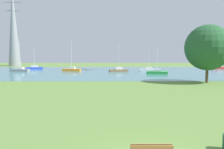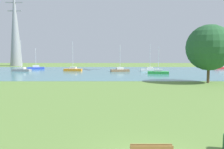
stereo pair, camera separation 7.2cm
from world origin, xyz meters
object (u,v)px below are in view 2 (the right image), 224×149
object	(u,v)px
sailboat_brown	(119,70)
sailboat_red	(220,67)
sailboat_white	(149,70)
electricity_pylon	(14,27)
sailboat_blue	(35,68)
sailboat_gray	(20,70)
sailboat_orange	(72,69)
tree_west_near	(208,48)
sailboat_green	(157,72)

from	to	relation	value
sailboat_brown	sailboat_red	world-z (taller)	sailboat_brown
sailboat_white	sailboat_red	xyz separation A→B (m)	(23.17, 9.48, -0.02)
sailboat_white	electricity_pylon	size ratio (longest dim) A/B	0.24
sailboat_white	sailboat_red	size ratio (longest dim) A/B	1.24
sailboat_brown	sailboat_red	xyz separation A→B (m)	(31.10, 10.65, -0.01)
sailboat_blue	electricity_pylon	world-z (taller)	electricity_pylon
sailboat_gray	sailboat_blue	bearing A→B (deg)	82.58
sailboat_orange	electricity_pylon	distance (m)	38.34
sailboat_brown	sailboat_gray	world-z (taller)	sailboat_gray
sailboat_white	sailboat_red	world-z (taller)	sailboat_white
sailboat_orange	sailboat_red	distance (m)	44.46
sailboat_orange	sailboat_red	bearing A→B (deg)	11.18
sailboat_blue	sailboat_red	size ratio (longest dim) A/B	1.08
tree_west_near	electricity_pylon	world-z (taller)	electricity_pylon
sailboat_gray	sailboat_green	bearing A→B (deg)	-12.29
sailboat_blue	sailboat_orange	bearing A→B (deg)	-30.84
sailboat_orange	sailboat_brown	world-z (taller)	sailboat_orange
sailboat_brown	sailboat_blue	xyz separation A→B (m)	(-24.80, 9.37, -0.01)
sailboat_brown	sailboat_gray	distance (m)	25.90
sailboat_brown	sailboat_gray	size ratio (longest dim) A/B	0.86
sailboat_white	electricity_pylon	distance (m)	54.51
sailboat_brown	tree_west_near	distance (m)	26.53
sailboat_brown	electricity_pylon	distance (m)	48.67
sailboat_gray	electricity_pylon	xyz separation A→B (m)	(-12.02, 26.01, 14.06)
sailboat_blue	sailboat_gray	bearing A→B (deg)	-97.42
sailboat_green	sailboat_red	bearing A→B (deg)	37.26
sailboat_orange	tree_west_near	bearing A→B (deg)	-42.78
sailboat_blue	sailboat_green	bearing A→B (deg)	-25.32
sailboat_gray	sailboat_blue	size ratio (longest dim) A/B	1.30
electricity_pylon	sailboat_orange	bearing A→B (deg)	-44.61
sailboat_orange	sailboat_blue	size ratio (longest dim) A/B	1.27
sailboat_gray	sailboat_red	xyz separation A→B (m)	(56.98, 9.58, -0.03)
sailboat_green	sailboat_gray	bearing A→B (deg)	167.71
sailboat_brown	sailboat_gray	bearing A→B (deg)	177.63
sailboat_green	electricity_pylon	world-z (taller)	electricity_pylon
sailboat_orange	sailboat_red	world-z (taller)	sailboat_orange
sailboat_orange	electricity_pylon	world-z (taller)	electricity_pylon
sailboat_green	sailboat_red	xyz separation A→B (m)	(22.47, 17.09, -0.01)
sailboat_gray	sailboat_red	distance (m)	57.78
sailboat_orange	sailboat_green	world-z (taller)	sailboat_orange
sailboat_white	electricity_pylon	xyz separation A→B (m)	(-45.84, 25.92, 14.08)
sailboat_brown	sailboat_green	size ratio (longest dim) A/B	1.09
sailboat_green	electricity_pylon	bearing A→B (deg)	144.22
sailboat_red	sailboat_brown	bearing A→B (deg)	-161.09
sailboat_orange	sailboat_brown	size ratio (longest dim) A/B	1.13
electricity_pylon	sailboat_gray	bearing A→B (deg)	-65.19
sailboat_orange	tree_west_near	size ratio (longest dim) A/B	0.84
sailboat_blue	electricity_pylon	bearing A→B (deg)	126.49
sailboat_blue	sailboat_white	distance (m)	33.75
sailboat_green	sailboat_red	size ratio (longest dim) A/B	1.11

